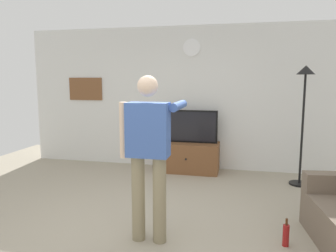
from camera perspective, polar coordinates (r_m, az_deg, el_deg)
ground_plane at (r=3.78m, az=-4.70°, el=-18.56°), size 8.40×8.40×0.00m
back_wall at (r=6.27m, az=3.27°, el=4.94°), size 6.40×0.10×2.70m
tv_stand at (r=6.06m, az=3.59°, el=-5.48°), size 1.12×0.56×0.54m
television at (r=6.00m, az=3.71°, el=-0.06°), size 1.05×0.07×0.60m
wall_clock at (r=6.21m, az=4.20°, el=13.61°), size 0.32×0.03×0.32m
framed_picture at (r=6.86m, az=-14.27°, el=6.34°), size 0.71×0.04×0.45m
floor_lamp at (r=5.55m, az=22.82°, el=4.15°), size 0.32×0.32×1.92m
person_standing_nearer_lamp at (r=3.35m, az=-3.44°, el=-3.99°), size 0.61×0.78×1.74m
beverage_bottle at (r=3.71m, az=20.03°, el=-17.57°), size 0.07×0.07×0.30m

